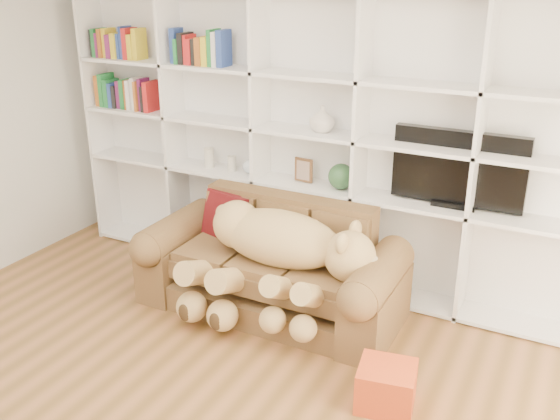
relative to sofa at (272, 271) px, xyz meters
The scene contains 13 objects.
wall_back 1.30m from the sofa, 88.44° to the left, with size 5.00×0.02×2.70m, color silver.
bookshelf 1.20m from the sofa, 108.56° to the left, with size 4.43×0.35×2.40m.
sofa is the anchor object (origin of this frame).
teddy_bear 0.33m from the sofa, 54.96° to the right, with size 1.42×0.80×0.82m.
throw_pillow 0.61m from the sofa, 164.34° to the left, with size 0.39×0.13×0.39m, color #560E11.
gift_box 1.40m from the sofa, 31.67° to the right, with size 0.34×0.32×0.28m, color #D1451B.
tv 1.60m from the sofa, 27.99° to the left, with size 0.97×0.18×0.57m.
picture_frame 0.88m from the sofa, 91.94° to the left, with size 0.16×0.03×0.20m, color #56371D.
green_vase 0.93m from the sofa, 62.36° to the left, with size 0.21×0.21×0.21m, color #2D5730.
figurine_tall 1.28m from the sofa, 147.93° to the left, with size 0.09×0.09×0.17m, color beige.
figurine_short 1.11m from the sofa, 140.11° to the left, with size 0.08×0.08×0.13m, color beige.
snow_globe 1.00m from the sofa, 131.96° to the left, with size 0.12×0.12×0.12m, color silver.
shelf_vase 1.26m from the sofa, 77.37° to the left, with size 0.20×0.20×0.21m, color beige.
Camera 1 is at (2.02, -2.12, 2.56)m, focal length 40.00 mm.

